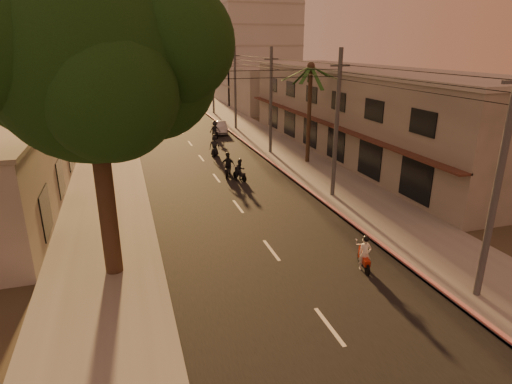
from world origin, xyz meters
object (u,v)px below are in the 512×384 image
scooter_far_b (215,130)px  scooter_far_a (215,146)px  scooter_mid_b (228,166)px  palm_tree (311,72)px  scooter_red (365,255)px  parked_car (220,128)px  scooter_mid_a (240,170)px  broadleaf_tree (101,64)px

scooter_far_b → scooter_far_a: bearing=-106.5°
scooter_mid_b → scooter_far_b: (2.03, 13.82, -0.01)m
palm_tree → scooter_far_b: 14.45m
palm_tree → scooter_red: (-4.80, -16.84, -6.45)m
scooter_red → parked_car: (0.72, 30.92, -0.06)m
scooter_mid_a → scooter_far_b: size_ratio=0.85×
scooter_mid_a → scooter_mid_b: 1.27m
scooter_red → scooter_far_a: 21.48m
palm_tree → scooter_mid_a: 9.60m
palm_tree → scooter_mid_b: 9.68m
broadleaf_tree → palm_tree: 20.18m
broadleaf_tree → scooter_mid_a: 15.64m
scooter_red → scooter_far_a: bearing=109.3°
scooter_far_a → palm_tree: bearing=-19.9°
scooter_mid_a → parked_car: bearing=63.4°
scooter_red → scooter_far_b: bearing=104.7°
scooter_far_a → scooter_far_b: scooter_far_a is taller
scooter_mid_a → scooter_far_a: (-0.23, 7.52, 0.13)m
scooter_red → palm_tree: bearing=88.3°
palm_tree → scooter_far_a: size_ratio=4.39×
scooter_red → parked_car: size_ratio=0.39×
scooter_mid_a → scooter_far_a: bearing=73.1°
scooter_far_b → palm_tree: bearing=-71.0°
scooter_red → scooter_mid_a: 13.98m
scooter_far_b → parked_car: scooter_far_b is taller
scooter_mid_b → scooter_far_a: size_ratio=0.98×
scooter_mid_b → scooter_mid_a: bearing=-38.5°
scooter_red → scooter_mid_b: (-2.30, 14.98, 0.14)m
scooter_far_a → broadleaf_tree: bearing=-98.9°
scooter_mid_a → scooter_far_a: 7.53m
palm_tree → scooter_far_a: (-6.71, 4.56, -6.30)m
scooter_mid_b → parked_car: bearing=101.7°
scooter_mid_b → scooter_far_a: scooter_far_a is taller
scooter_mid_b → parked_car: size_ratio=0.46×
scooter_mid_b → scooter_far_b: 13.97m
palm_tree → scooter_red: 18.66m
scooter_far_b → scooter_mid_a: bearing=-99.4°
scooter_red → scooter_far_b: scooter_far_b is taller
scooter_mid_b → parked_car: scooter_mid_b is taller
scooter_far_a → scooter_far_b: 7.58m
palm_tree → scooter_mid_b: (-7.10, -1.86, -6.31)m
scooter_mid_a → palm_tree: bearing=6.0°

